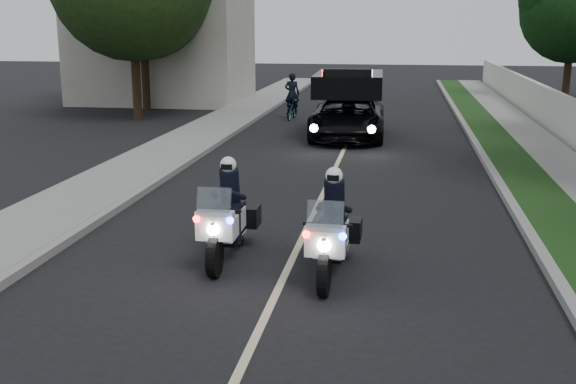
% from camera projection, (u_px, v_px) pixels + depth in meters
% --- Properties ---
extents(ground, '(120.00, 120.00, 0.00)m').
position_uv_depth(ground, '(247.00, 355.00, 8.16)').
color(ground, black).
rests_on(ground, ground).
extents(curb_right, '(0.20, 60.00, 0.15)m').
position_uv_depth(curb_right, '(496.00, 179.00, 17.08)').
color(curb_right, gray).
rests_on(curb_right, ground).
extents(grass_verge, '(1.20, 60.00, 0.16)m').
position_uv_depth(grass_verge, '(525.00, 179.00, 16.97)').
color(grass_verge, '#193814').
rests_on(grass_verge, ground).
extents(curb_left, '(0.20, 60.00, 0.15)m').
position_uv_depth(curb_left, '(179.00, 168.00, 18.37)').
color(curb_left, gray).
rests_on(curb_left, ground).
extents(sidewalk_left, '(2.00, 60.00, 0.16)m').
position_uv_depth(sidewalk_left, '(139.00, 166.00, 18.54)').
color(sidewalk_left, gray).
rests_on(sidewalk_left, ground).
extents(building_far, '(8.00, 6.00, 7.00)m').
position_uv_depth(building_far, '(163.00, 30.00, 33.81)').
color(building_far, '#A8A396').
rests_on(building_far, ground).
extents(lane_marking, '(0.12, 50.00, 0.01)m').
position_uv_depth(lane_marking, '(332.00, 176.00, 17.74)').
color(lane_marking, '#BFB78C').
rests_on(lane_marking, ground).
extents(police_moto_left, '(0.73, 2.02, 1.71)m').
position_uv_depth(police_moto_left, '(228.00, 259.00, 11.50)').
color(police_moto_left, silver).
rests_on(police_moto_left, ground).
extents(police_moto_right, '(0.76, 2.02, 1.70)m').
position_uv_depth(police_moto_right, '(331.00, 275.00, 10.75)').
color(police_moto_right, silver).
rests_on(police_moto_right, ground).
extents(police_suv, '(2.59, 5.34, 2.56)m').
position_uv_depth(police_suv, '(347.00, 137.00, 23.69)').
color(police_suv, black).
rests_on(police_suv, ground).
extents(bicycle, '(0.63, 1.64, 0.85)m').
position_uv_depth(bicycle, '(292.00, 119.00, 28.23)').
color(bicycle, black).
rests_on(bicycle, ground).
extents(cyclist, '(0.62, 0.43, 1.68)m').
position_uv_depth(cyclist, '(292.00, 119.00, 28.23)').
color(cyclist, black).
rests_on(cyclist, ground).
extents(tree_right_e, '(5.37, 5.37, 8.62)m').
position_uv_depth(tree_right_e, '(565.00, 101.00, 34.90)').
color(tree_right_e, black).
rests_on(tree_right_e, ground).
extents(tree_left_near, '(7.02, 7.02, 10.82)m').
position_uv_depth(tree_left_near, '(138.00, 120.00, 28.09)').
color(tree_left_near, '#203C14').
rests_on(tree_left_near, ground).
extents(tree_left_far, '(7.97, 7.97, 10.28)m').
position_uv_depth(tree_left_far, '(147.00, 110.00, 31.35)').
color(tree_left_far, '#153410').
rests_on(tree_left_far, ground).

